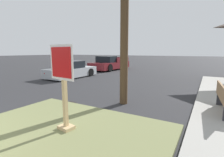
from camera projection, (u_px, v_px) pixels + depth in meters
The scene contains 5 objects.
grass_corner_patch at pixel (40, 144), 3.51m from camera, with size 4.96×4.84×0.08m, color olive.
stop_sign at pixel (64, 89), 3.94m from camera, with size 0.80×0.32×2.03m.
manhole_cover at pixel (67, 104), 6.26m from camera, with size 0.70×0.70×0.02m, color black.
parked_sedan_silver at pixel (71, 70), 12.75m from camera, with size 1.94×4.05×1.25m.
pickup_truck_maroon at pixel (110, 64), 18.03m from camera, with size 2.33×5.20×1.48m.
Camera 1 is at (4.77, -0.11, 1.95)m, focal length 27.01 mm.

